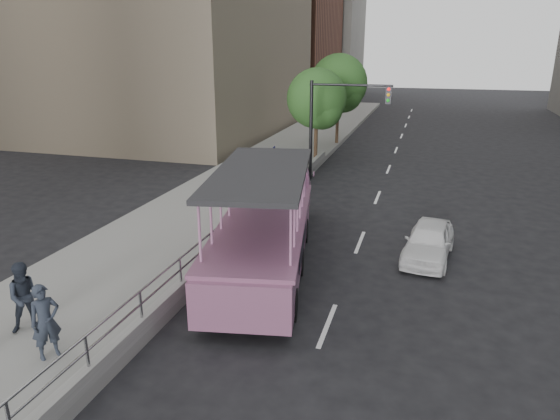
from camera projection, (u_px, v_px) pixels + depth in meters
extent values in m
plane|color=black|center=(308.00, 286.00, 14.91)|extent=(160.00, 160.00, 0.00)
cube|color=gray|center=(245.00, 184.00, 25.53)|extent=(5.50, 80.00, 0.30)
cube|color=#AFAFAA|center=(235.00, 237.00, 17.43)|extent=(0.24, 30.00, 0.36)
cylinder|color=#9D9DA1|center=(9.00, 419.00, 8.16)|extent=(0.07, 0.07, 0.70)
cylinder|color=#9D9DA1|center=(87.00, 351.00, 9.98)|extent=(0.07, 0.07, 0.70)
cylinder|color=#9D9DA1|center=(141.00, 304.00, 11.80)|extent=(0.07, 0.07, 0.70)
cylinder|color=#9D9DA1|center=(180.00, 270.00, 13.62)|extent=(0.07, 0.07, 0.70)
cylinder|color=#9D9DA1|center=(210.00, 244.00, 15.44)|extent=(0.07, 0.07, 0.70)
cylinder|color=#9D9DA1|center=(234.00, 223.00, 17.27)|extent=(0.07, 0.07, 0.70)
cylinder|color=#9D9DA1|center=(254.00, 206.00, 19.09)|extent=(0.07, 0.07, 0.70)
cylinder|color=#9D9DA1|center=(270.00, 192.00, 20.91)|extent=(0.07, 0.07, 0.70)
cylinder|color=#9D9DA1|center=(283.00, 181.00, 22.73)|extent=(0.07, 0.07, 0.70)
cylinder|color=#9D9DA1|center=(294.00, 171.00, 24.55)|extent=(0.07, 0.07, 0.70)
cylinder|color=#9D9DA1|center=(304.00, 162.00, 26.37)|extent=(0.07, 0.07, 0.70)
cylinder|color=#9D9DA1|center=(234.00, 223.00, 17.27)|extent=(0.06, 22.00, 0.06)
cylinder|color=#9D9DA1|center=(234.00, 214.00, 17.16)|extent=(0.06, 22.00, 0.06)
cylinder|color=black|center=(208.00, 301.00, 13.13)|extent=(0.50, 0.94, 0.89)
cylinder|color=black|center=(290.00, 305.00, 12.92)|extent=(0.50, 0.94, 0.89)
cylinder|color=black|center=(229.00, 259.00, 15.74)|extent=(0.50, 0.94, 0.89)
cylinder|color=black|center=(298.00, 262.00, 15.53)|extent=(0.50, 0.94, 0.89)
cylinder|color=black|center=(244.00, 229.00, 18.35)|extent=(0.50, 0.94, 0.89)
cylinder|color=black|center=(303.00, 231.00, 18.14)|extent=(0.50, 0.94, 0.89)
cube|color=#BC77A4|center=(264.00, 241.00, 15.65)|extent=(3.93, 8.40, 1.23)
cube|color=#BC77A4|center=(279.00, 192.00, 20.04)|extent=(2.76, 2.51, 1.54)
cylinder|color=#BC77A4|center=(282.00, 180.00, 20.74)|extent=(2.40, 1.11, 2.32)
cube|color=#854D6F|center=(240.00, 307.00, 11.68)|extent=(2.49, 0.80, 1.23)
cube|color=#854D6F|center=(264.00, 221.00, 15.44)|extent=(4.10, 8.71, 0.12)
cube|color=#252528|center=(261.00, 172.00, 14.55)|extent=(3.78, 6.88, 0.14)
cube|color=#92A1AD|center=(275.00, 178.00, 18.09)|extent=(2.27, 0.62, 1.03)
cube|color=#BC77A4|center=(276.00, 183.00, 18.60)|extent=(2.31, 1.37, 0.49)
imported|color=white|center=(429.00, 241.00, 16.70)|extent=(1.88, 3.78, 1.24)
imported|color=#2A313D|center=(45.00, 322.00, 10.76)|extent=(0.68, 0.75, 1.73)
imported|color=#2A313D|center=(26.00, 296.00, 11.83)|extent=(1.06, 1.07, 1.74)
cylinder|color=black|center=(273.00, 184.00, 20.94)|extent=(0.08, 0.08, 2.63)
cube|color=#0B0B4F|center=(273.00, 159.00, 20.60)|extent=(0.09, 0.65, 0.95)
cube|color=white|center=(274.00, 159.00, 20.59)|extent=(0.05, 0.42, 0.58)
cylinder|color=black|center=(311.00, 131.00, 26.28)|extent=(0.18, 0.18, 5.20)
cylinder|color=black|center=(351.00, 85.00, 24.99)|extent=(4.20, 0.12, 0.12)
cube|color=black|center=(389.00, 95.00, 24.61)|extent=(0.28, 0.22, 0.85)
sphere|color=red|center=(389.00, 89.00, 24.40)|extent=(0.16, 0.16, 0.16)
cylinder|color=#3D251B|center=(316.00, 139.00, 29.93)|extent=(0.22, 0.22, 3.08)
sphere|color=#2A5120|center=(317.00, 98.00, 29.18)|extent=(3.52, 3.52, 3.52)
sphere|color=#2A5120|center=(322.00, 109.00, 28.97)|extent=(2.42, 2.42, 2.42)
cylinder|color=#3D251B|center=(337.00, 123.00, 35.28)|extent=(0.22, 0.22, 3.47)
sphere|color=#2A5120|center=(339.00, 83.00, 34.43)|extent=(3.97, 3.97, 3.97)
sphere|color=#2A5120|center=(343.00, 93.00, 34.24)|extent=(2.73, 2.73, 2.73)
cube|color=gray|center=(305.00, 25.00, 74.45)|extent=(16.00, 14.00, 20.00)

